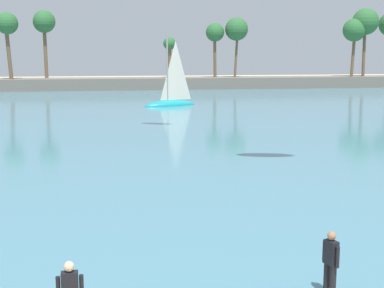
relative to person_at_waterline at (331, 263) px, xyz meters
The scene contains 4 objects.
sea 57.04m from the person_at_waterline, 94.96° to the left, with size 220.00×113.24×0.06m, color teal.
palm_headland 73.48m from the person_at_waterline, 92.86° to the left, with size 116.34×6.59×12.58m.
person_at_waterline is the anchor object (origin of this frame).
sailboat_mid_bay 46.85m from the person_at_waterline, 87.73° to the left, with size 6.15×3.75×8.57m.
Camera 1 is at (-0.21, -2.47, 5.80)m, focal length 51.32 mm.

